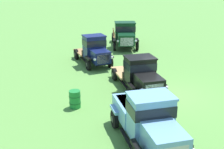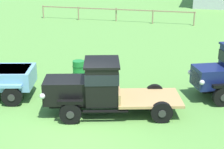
% 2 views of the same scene
% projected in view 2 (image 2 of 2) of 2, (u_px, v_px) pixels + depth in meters
% --- Properties ---
extents(ground_plane, '(240.00, 240.00, 0.00)m').
position_uv_depth(ground_plane, '(76.00, 129.00, 11.68)').
color(ground_plane, '#5B9342').
extents(paddock_fence, '(13.93, 0.51, 1.19)m').
position_uv_depth(paddock_fence, '(115.00, 12.00, 30.18)').
color(paddock_fence, '#997F60').
rests_on(paddock_fence, ground).
extents(vintage_truck_midrow_center, '(5.31, 3.02, 2.02)m').
position_uv_depth(vintage_truck_midrow_center, '(98.00, 87.00, 12.54)').
color(vintage_truck_midrow_center, black).
rests_on(vintage_truck_midrow_center, ground).
extents(oil_drum_beside_row, '(0.58, 0.58, 0.89)m').
position_uv_depth(oil_drum_beside_row, '(79.00, 70.00, 16.28)').
color(oil_drum_beside_row, '#1E7F33').
rests_on(oil_drum_beside_row, ground).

